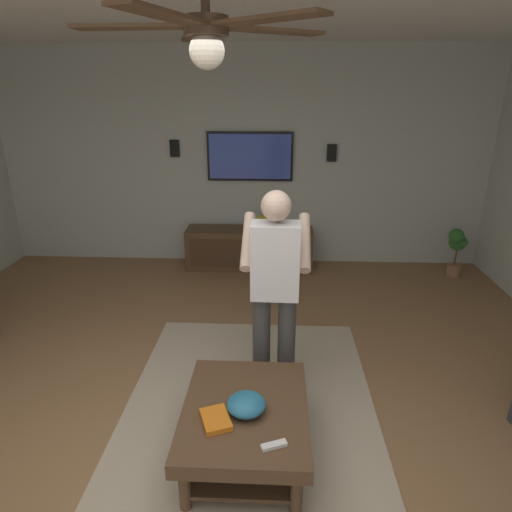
{
  "coord_description": "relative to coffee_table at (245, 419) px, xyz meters",
  "views": [
    {
      "loc": [
        -2.2,
        -0.46,
        2.29
      ],
      "look_at": [
        1.23,
        -0.3,
        0.99
      ],
      "focal_mm": 30.74,
      "sensor_mm": 36.0,
      "label": 1
    }
  ],
  "objects": [
    {
      "name": "remote_white",
      "position": [
        -0.33,
        -0.19,
        0.12
      ],
      "size": [
        0.1,
        0.16,
        0.02
      ],
      "primitive_type": "cube",
      "rotation": [
        0.0,
        0.0,
        5.08
      ],
      "color": "white",
      "rests_on": "coffee_table"
    },
    {
      "name": "tv",
      "position": [
        3.6,
        0.18,
        1.19
      ],
      "size": [
        0.05,
        1.14,
        0.64
      ],
      "rotation": [
        0.0,
        0.0,
        3.14
      ],
      "color": "black"
    },
    {
      "name": "vase_round",
      "position": [
        3.32,
        -0.01,
        0.36
      ],
      "size": [
        0.22,
        0.22,
        0.22
      ],
      "primitive_type": "sphere",
      "color": "gold",
      "rests_on": "media_console"
    },
    {
      "name": "coffee_table",
      "position": [
        0.0,
        0.0,
        0.0
      ],
      "size": [
        1.0,
        0.8,
        0.4
      ],
      "color": "#513823",
      "rests_on": "ground"
    },
    {
      "name": "wall_speaker_right",
      "position": [
        3.61,
        1.19,
        1.28
      ],
      "size": [
        0.06,
        0.12,
        0.22
      ],
      "primitive_type": "cube",
      "color": "black"
    },
    {
      "name": "bowl",
      "position": [
        -0.05,
        -0.01,
        0.16
      ],
      "size": [
        0.25,
        0.25,
        0.11
      ],
      "primitive_type": "ellipsoid",
      "color": "teal",
      "rests_on": "coffee_table"
    },
    {
      "name": "ceiling_fan",
      "position": [
        -0.14,
        0.14,
        2.24
      ],
      "size": [
        1.18,
        1.15,
        0.46
      ],
      "color": "#4C3828"
    },
    {
      "name": "potted_plant_short",
      "position": [
        3.22,
        -2.54,
        0.11
      ],
      "size": [
        0.27,
        0.26,
        0.65
      ],
      "color": "#9E6B4C",
      "rests_on": "ground"
    },
    {
      "name": "area_rug",
      "position": [
        0.2,
        -0.0,
        -0.29
      ],
      "size": [
        3.08,
        1.92,
        0.01
      ],
      "primitive_type": "cube",
      "color": "tan",
      "rests_on": "ground"
    },
    {
      "name": "media_console",
      "position": [
        3.36,
        0.18,
        -0.02
      ],
      "size": [
        0.45,
        1.7,
        0.55
      ],
      "rotation": [
        0.0,
        0.0,
        3.14
      ],
      "color": "#513823",
      "rests_on": "ground"
    },
    {
      "name": "person_standing",
      "position": [
        0.77,
        -0.18,
        0.64
      ],
      "size": [
        0.54,
        0.54,
        1.64
      ],
      "rotation": [
        0.0,
        0.0,
        -0.02
      ],
      "color": "#3F3F3F",
      "rests_on": "ground"
    },
    {
      "name": "wall_back_tv",
      "position": [
        3.69,
        0.28,
        1.13
      ],
      "size": [
        0.1,
        6.73,
        2.86
      ],
      "primitive_type": "cube",
      "color": "#B2B7AD",
      "rests_on": "ground"
    },
    {
      "name": "ground_plane",
      "position": [
        -0.07,
        0.28,
        -0.3
      ],
      "size": [
        8.92,
        8.92,
        0.0
      ],
      "primitive_type": "plane",
      "color": "olive"
    },
    {
      "name": "book",
      "position": [
        -0.15,
        0.17,
        0.12
      ],
      "size": [
        0.26,
        0.23,
        0.04
      ],
      "primitive_type": "cube",
      "rotation": [
        0.0,
        0.0,
        0.37
      ],
      "color": "orange",
      "rests_on": "coffee_table"
    },
    {
      "name": "wall_speaker_left",
      "position": [
        3.61,
        -0.89,
        1.24
      ],
      "size": [
        0.06,
        0.12,
        0.22
      ],
      "primitive_type": "cube",
      "color": "black"
    }
  ]
}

